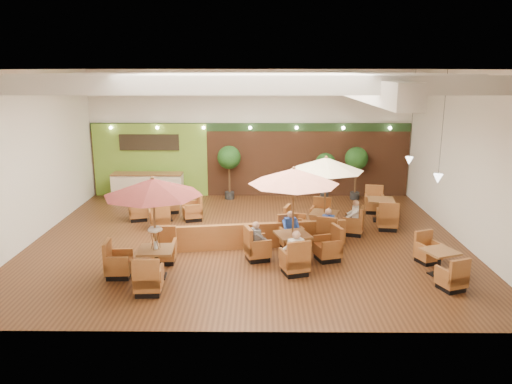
{
  "coord_description": "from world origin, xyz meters",
  "views": [
    {
      "loc": [
        0.44,
        -15.72,
        5.53
      ],
      "look_at": [
        0.3,
        0.5,
        1.5
      ],
      "focal_mm": 35.0,
      "sensor_mm": 36.0,
      "label": 1
    }
  ],
  "objects_px": {
    "topiary_1": "(325,165)",
    "diner_4": "(354,214)",
    "service_counter": "(148,187)",
    "table_5": "(380,210)",
    "diner_0": "(295,248)",
    "diner_2": "(257,236)",
    "table_2": "(325,182)",
    "table_3": "(165,209)",
    "table_4": "(439,263)",
    "diner_3": "(328,223)",
    "table_1": "(293,198)",
    "table_0": "(151,206)",
    "booth_divider": "(256,236)",
    "topiary_2": "(356,161)",
    "topiary_0": "(229,160)",
    "diner_1": "(291,226)"
  },
  "relations": [
    {
      "from": "service_counter",
      "to": "diner_0",
      "type": "bearing_deg",
      "value": -53.94
    },
    {
      "from": "table_2",
      "to": "table_3",
      "type": "distance_m",
      "value": 6.11
    },
    {
      "from": "service_counter",
      "to": "table_5",
      "type": "relative_size",
      "value": 1.04
    },
    {
      "from": "booth_divider",
      "to": "table_4",
      "type": "xyz_separation_m",
      "value": [
        5.02,
        -2.13,
        -0.05
      ]
    },
    {
      "from": "booth_divider",
      "to": "topiary_0",
      "type": "relative_size",
      "value": 2.49
    },
    {
      "from": "service_counter",
      "to": "topiary_1",
      "type": "xyz_separation_m",
      "value": [
        7.64,
        0.2,
        0.92
      ]
    },
    {
      "from": "booth_divider",
      "to": "topiary_1",
      "type": "bearing_deg",
      "value": 55.75
    },
    {
      "from": "diner_0",
      "to": "diner_2",
      "type": "relative_size",
      "value": 1.12
    },
    {
      "from": "table_0",
      "to": "table_1",
      "type": "distance_m",
      "value": 4.04
    },
    {
      "from": "table_5",
      "to": "topiary_1",
      "type": "distance_m",
      "value": 3.75
    },
    {
      "from": "topiary_1",
      "to": "diner_3",
      "type": "xyz_separation_m",
      "value": [
        -0.62,
        -5.79,
        -0.76
      ]
    },
    {
      "from": "table_3",
      "to": "diner_2",
      "type": "xyz_separation_m",
      "value": [
        3.47,
        -3.95,
        0.29
      ]
    },
    {
      "from": "table_5",
      "to": "diner_0",
      "type": "xyz_separation_m",
      "value": [
        -3.52,
        -5.0,
        0.36
      ]
    },
    {
      "from": "table_3",
      "to": "diner_0",
      "type": "distance_m",
      "value": 6.73
    },
    {
      "from": "table_5",
      "to": "topiary_0",
      "type": "height_order",
      "value": "topiary_0"
    },
    {
      "from": "table_3",
      "to": "table_1",
      "type": "bearing_deg",
      "value": -58.71
    },
    {
      "from": "diner_0",
      "to": "table_0",
      "type": "bearing_deg",
      "value": 159.93
    },
    {
      "from": "diner_2",
      "to": "diner_4",
      "type": "bearing_deg",
      "value": 105.8
    },
    {
      "from": "table_4",
      "to": "diner_3",
      "type": "bearing_deg",
      "value": 116.81
    },
    {
      "from": "table_2",
      "to": "table_3",
      "type": "bearing_deg",
      "value": -178.58
    },
    {
      "from": "table_0",
      "to": "topiary_1",
      "type": "xyz_separation_m",
      "value": [
        5.67,
        8.4,
        -0.49
      ]
    },
    {
      "from": "table_1",
      "to": "topiary_2",
      "type": "xyz_separation_m",
      "value": [
        3.15,
        7.13,
        -0.21
      ]
    },
    {
      "from": "table_2",
      "to": "topiary_2",
      "type": "xyz_separation_m",
      "value": [
        1.93,
        4.79,
        -0.15
      ]
    },
    {
      "from": "topiary_2",
      "to": "diner_2",
      "type": "xyz_separation_m",
      "value": [
        -4.19,
        -7.13,
        -0.97
      ]
    },
    {
      "from": "topiary_2",
      "to": "diner_1",
      "type": "distance_m",
      "value": 6.92
    },
    {
      "from": "table_2",
      "to": "table_5",
      "type": "bearing_deg",
      "value": 52.36
    },
    {
      "from": "booth_divider",
      "to": "topiary_1",
      "type": "height_order",
      "value": "topiary_1"
    },
    {
      "from": "diner_3",
      "to": "topiary_2",
      "type": "bearing_deg",
      "value": 87.17
    },
    {
      "from": "topiary_2",
      "to": "diner_2",
      "type": "height_order",
      "value": "topiary_2"
    },
    {
      "from": "table_3",
      "to": "topiary_0",
      "type": "bearing_deg",
      "value": 37.72
    },
    {
      "from": "table_1",
      "to": "table_2",
      "type": "distance_m",
      "value": 2.64
    },
    {
      "from": "service_counter",
      "to": "table_4",
      "type": "relative_size",
      "value": 1.15
    },
    {
      "from": "table_5",
      "to": "topiary_0",
      "type": "relative_size",
      "value": 1.24
    },
    {
      "from": "topiary_2",
      "to": "topiary_0",
      "type": "bearing_deg",
      "value": 180.0
    },
    {
      "from": "table_5",
      "to": "diner_0",
      "type": "distance_m",
      "value": 6.12
    },
    {
      "from": "booth_divider",
      "to": "topiary_2",
      "type": "xyz_separation_m",
      "value": [
        4.23,
        6.1,
        1.3
      ]
    },
    {
      "from": "table_4",
      "to": "table_5",
      "type": "height_order",
      "value": "table_5"
    },
    {
      "from": "topiary_1",
      "to": "diner_4",
      "type": "distance_m",
      "value": 4.86
    },
    {
      "from": "topiary_1",
      "to": "diner_4",
      "type": "relative_size",
      "value": 2.63
    },
    {
      "from": "table_4",
      "to": "service_counter",
      "type": "bearing_deg",
      "value": 119.17
    },
    {
      "from": "table_0",
      "to": "table_3",
      "type": "distance_m",
      "value": 5.49
    },
    {
      "from": "table_5",
      "to": "diner_2",
      "type": "bearing_deg",
      "value": -130.7
    },
    {
      "from": "table_2",
      "to": "table_3",
      "type": "relative_size",
      "value": 0.98
    },
    {
      "from": "diner_3",
      "to": "table_1",
      "type": "bearing_deg",
      "value": -116.71
    },
    {
      "from": "table_3",
      "to": "topiary_1",
      "type": "xyz_separation_m",
      "value": [
        6.34,
        3.18,
        1.07
      ]
    },
    {
      "from": "table_1",
      "to": "diner_1",
      "type": "bearing_deg",
      "value": 72.51
    },
    {
      "from": "table_1",
      "to": "diner_4",
      "type": "height_order",
      "value": "table_1"
    },
    {
      "from": "topiary_2",
      "to": "diner_2",
      "type": "bearing_deg",
      "value": -120.42
    },
    {
      "from": "service_counter",
      "to": "diner_0",
      "type": "relative_size",
      "value": 3.69
    },
    {
      "from": "topiary_0",
      "to": "diner_0",
      "type": "xyz_separation_m",
      "value": [
        2.3,
        -8.17,
        -0.97
      ]
    }
  ]
}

